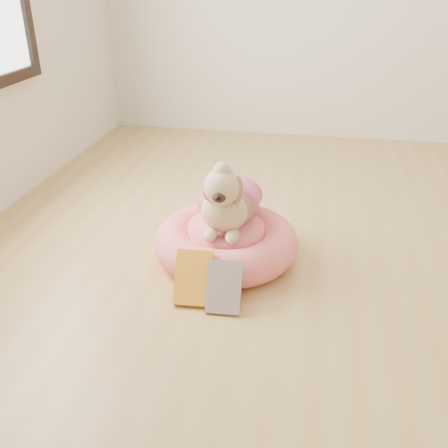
% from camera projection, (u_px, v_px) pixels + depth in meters
% --- Properties ---
extents(floor, '(4.50, 4.50, 0.00)m').
position_uv_depth(floor, '(388.00, 307.00, 1.97)').
color(floor, tan).
rests_on(floor, ground).
extents(pet_bed, '(0.65, 0.65, 0.17)m').
position_uv_depth(pet_bed, '(226.00, 242.00, 2.27)').
color(pet_bed, '#F15E6B').
rests_on(pet_bed, floor).
extents(dog, '(0.33, 0.47, 0.35)m').
position_uv_depth(dog, '(228.00, 188.00, 2.16)').
color(dog, brown).
rests_on(dog, pet_bed).
extents(book_yellow, '(0.15, 0.16, 0.19)m').
position_uv_depth(book_yellow, '(193.00, 278.00, 1.98)').
color(book_yellow, yellow).
rests_on(book_yellow, floor).
extents(book_white, '(0.14, 0.14, 0.19)m').
position_uv_depth(book_white, '(224.00, 287.00, 1.93)').
color(book_white, white).
rests_on(book_white, floor).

